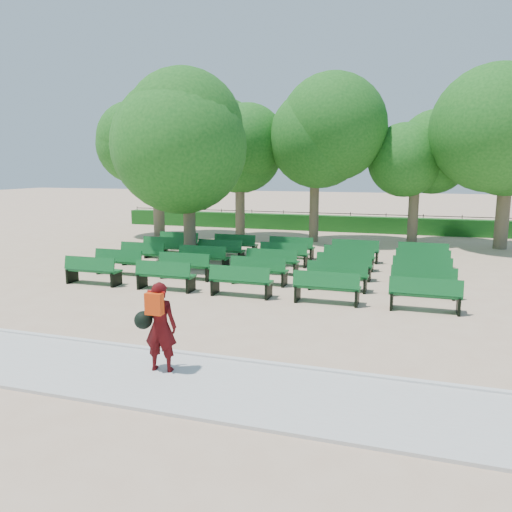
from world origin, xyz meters
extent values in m
plane|color=tan|center=(0.00, 0.00, 0.00)|extent=(120.00, 120.00, 0.00)
cube|color=beige|center=(0.00, -7.40, 0.03)|extent=(30.00, 2.20, 0.06)
cube|color=silver|center=(0.00, -6.25, 0.05)|extent=(30.00, 0.12, 0.10)
cube|color=#144E15|center=(0.00, 14.00, 0.45)|extent=(26.00, 0.70, 0.90)
cube|color=#105C24|center=(-0.09, 1.64, 0.45)|extent=(1.80, 0.53, 0.06)
cube|color=#105C24|center=(-0.09, 1.43, 0.70)|extent=(1.80, 0.17, 0.42)
cylinder|color=brown|center=(-3.68, 2.70, 1.50)|extent=(0.46, 0.46, 2.99)
ellipsoid|color=#1E611B|center=(-3.68, 2.70, 4.32)|extent=(4.83, 4.83, 4.35)
imported|color=#43090B|center=(0.34, -7.11, 0.88)|extent=(0.64, 0.46, 1.63)
cube|color=red|center=(0.34, -7.29, 1.34)|extent=(0.30, 0.15, 0.38)
sphere|color=black|center=(0.04, -7.16, 0.98)|extent=(0.33, 0.33, 0.33)
camera|label=1|loc=(4.53, -14.66, 3.66)|focal=35.00mm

